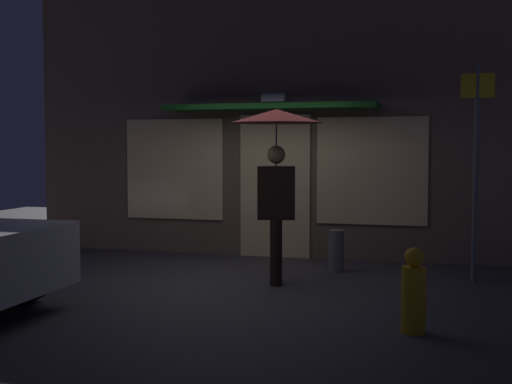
{
  "coord_description": "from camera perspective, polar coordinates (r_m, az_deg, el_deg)",
  "views": [
    {
      "loc": [
        2.5,
        -8.02,
        1.7
      ],
      "look_at": [
        0.26,
        0.13,
        1.14
      ],
      "focal_mm": 47.81,
      "sensor_mm": 36.0,
      "label": 1
    }
  ],
  "objects": [
    {
      "name": "building_facade",
      "position": [
        10.67,
        1.8,
        6.53
      ],
      "size": [
        8.04,
        1.0,
        4.48
      ],
      "color": "brown",
      "rests_on": "ground"
    },
    {
      "name": "fire_hydrant",
      "position": [
        6.45,
        13.06,
        -8.24
      ],
      "size": [
        0.22,
        0.22,
        0.79
      ],
      "color": "gold",
      "rests_on": "ground"
    },
    {
      "name": "sidewalk_bollard",
      "position": [
        9.4,
        6.74,
        -4.91
      ],
      "size": [
        0.21,
        0.21,
        0.57
      ],
      "primitive_type": "cylinder",
      "color": "slate",
      "rests_on": "ground"
    },
    {
      "name": "person_with_umbrella",
      "position": [
        8.39,
        1.71,
        3.65
      ],
      "size": [
        1.15,
        1.15,
        2.17
      ],
      "rotation": [
        0.0,
        0.0,
        -2.91
      ],
      "color": "black",
      "rests_on": "ground"
    },
    {
      "name": "street_sign_post",
      "position": [
        8.89,
        17.93,
        2.45
      ],
      "size": [
        0.4,
        0.07,
        2.71
      ],
      "color": "#595B60",
      "rests_on": "ground"
    },
    {
      "name": "ground_plane",
      "position": [
        8.57,
        -1.92,
        -7.68
      ],
      "size": [
        18.0,
        18.0,
        0.0
      ],
      "primitive_type": "plane",
      "color": "#38353A"
    }
  ]
}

